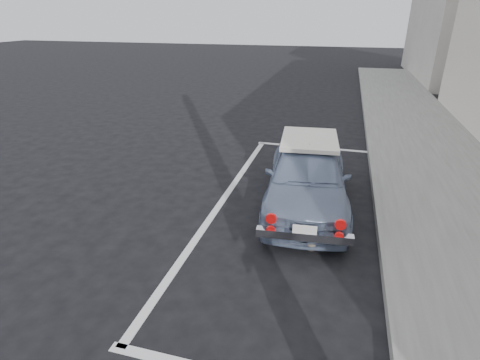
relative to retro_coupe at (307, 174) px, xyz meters
name	(u,v)px	position (x,y,z in m)	size (l,w,h in m)	color
ground	(217,330)	(-0.59, -3.27, -0.60)	(80.00, 80.00, 0.00)	black
pline_front	(315,147)	(-0.09, 3.23, -0.60)	(3.00, 0.12, 0.01)	silver
pline_side	(223,200)	(-1.49, -0.27, -0.60)	(0.12, 7.00, 0.01)	silver
retro_coupe	(307,174)	(0.00, 0.00, 0.00)	(1.71, 3.60, 1.19)	#7787A8
cat	(312,242)	(0.25, -1.42, -0.47)	(0.24, 0.54, 0.29)	#63584C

